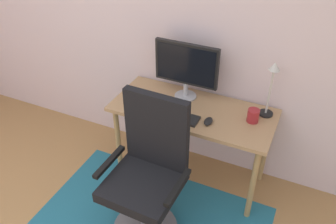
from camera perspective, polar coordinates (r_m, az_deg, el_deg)
The scene contains 10 objects.
wall_back at distance 3.00m, azimuth -2.57°, elevation 15.47°, with size 6.00×0.10×2.60m, color silver.
area_rug at distance 2.92m, azimuth -2.68°, elevation -17.14°, with size 1.75×1.07×0.01m, color #22657B.
desk at distance 2.83m, azimuth 3.95°, elevation -0.95°, with size 1.28×0.56×0.73m.
monitor at distance 2.79m, azimuth 2.98°, elevation 7.37°, with size 0.52×0.18×0.47m.
keyboard at distance 2.69m, azimuth 0.55°, elevation -0.47°, with size 0.43×0.13×0.02m, color black.
computer_mouse at distance 2.63m, azimuth 6.51°, elevation -1.49°, with size 0.06×0.10×0.03m, color black.
coffee_cup at distance 2.69m, azimuth 13.56°, elevation -0.57°, with size 0.09×0.09×0.10m, color maroon.
cell_phone at distance 2.87m, azimuth -5.65°, elevation 1.69°, with size 0.07×0.14×0.01m, color black.
desk_lamp at distance 2.68m, azimuth 16.33°, elevation 4.41°, with size 0.11×0.11×0.44m.
office_chair at distance 2.53m, azimuth -3.26°, elevation -10.95°, with size 0.58×0.50×1.12m.
Camera 1 is at (1.30, -0.31, 2.31)m, focal length 37.81 mm.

